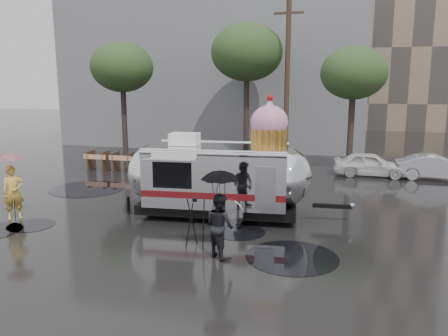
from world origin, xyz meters
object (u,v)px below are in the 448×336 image
(person_left, at_px, (13,192))
(airstream_trailer, at_px, (221,174))
(tripod, at_px, (195,219))
(person_right, at_px, (220,225))

(person_left, bearing_deg, airstream_trailer, -25.48)
(airstream_trailer, xyz_separation_m, tripod, (0.07, -3.04, -0.67))
(airstream_trailer, relative_size, tripod, 5.55)
(airstream_trailer, height_order, tripod, airstream_trailer)
(person_left, bearing_deg, person_right, -53.33)
(tripod, bearing_deg, person_right, -37.92)
(person_right, bearing_deg, person_left, 28.71)
(person_left, distance_m, person_right, 7.83)
(airstream_trailer, xyz_separation_m, person_right, (0.94, -3.54, -0.64))
(airstream_trailer, height_order, person_right, airstream_trailer)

